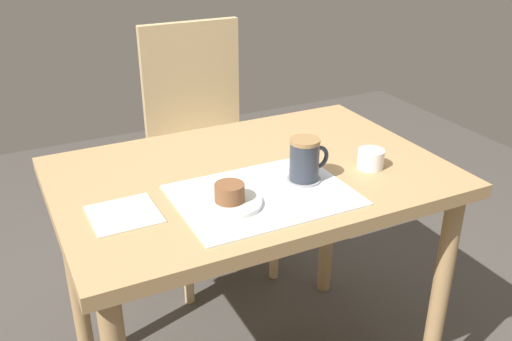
{
  "coord_description": "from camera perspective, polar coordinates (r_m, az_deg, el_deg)",
  "views": [
    {
      "loc": [
        -0.58,
        -1.21,
        1.37
      ],
      "look_at": [
        -0.03,
        -0.1,
        0.77
      ],
      "focal_mm": 40.0,
      "sensor_mm": 36.0,
      "label": 1
    }
  ],
  "objects": [
    {
      "name": "pastry_plate",
      "position": [
        1.32,
        -2.64,
        -3.23
      ],
      "size": [
        0.15,
        0.15,
        0.01
      ],
      "primitive_type": "cylinder",
      "color": "silver",
      "rests_on": "placemat"
    },
    {
      "name": "wooden_chair",
      "position": [
        2.2,
        -5.22,
        2.97
      ],
      "size": [
        0.43,
        0.43,
        0.96
      ],
      "rotation": [
        0.0,
        0.0,
        3.13
      ],
      "color": "#D1B27F",
      "rests_on": "ground_plane"
    },
    {
      "name": "paper_napkin",
      "position": [
        1.32,
        -13.06,
        -4.29
      ],
      "size": [
        0.15,
        0.15,
        0.0
      ],
      "primitive_type": "cube",
      "rotation": [
        0.0,
        0.0,
        0.01
      ],
      "color": "silver",
      "rests_on": "dining_table"
    },
    {
      "name": "sugar_bowl",
      "position": [
        1.53,
        11.39,
        1.16
      ],
      "size": [
        0.07,
        0.07,
        0.05
      ],
      "primitive_type": "cylinder",
      "color": "white",
      "rests_on": "dining_table"
    },
    {
      "name": "coffee_coaster",
      "position": [
        1.43,
        4.77,
        -0.9
      ],
      "size": [
        0.09,
        0.09,
        0.0
      ],
      "primitive_type": "cylinder",
      "color": "#99999E",
      "rests_on": "placemat"
    },
    {
      "name": "placemat",
      "position": [
        1.37,
        0.75,
        -2.47
      ],
      "size": [
        0.42,
        0.31,
        0.0
      ],
      "primitive_type": "cube",
      "color": "white",
      "rests_on": "dining_table"
    },
    {
      "name": "dining_table",
      "position": [
        1.53,
        -0.49,
        -3.27
      ],
      "size": [
        1.01,
        0.68,
        0.72
      ],
      "color": "tan",
      "rests_on": "ground_plane"
    },
    {
      "name": "pastry",
      "position": [
        1.3,
        -2.66,
        -2.2
      ],
      "size": [
        0.07,
        0.07,
        0.04
      ],
      "primitive_type": "cylinder",
      "color": "brown",
      "rests_on": "pastry_plate"
    },
    {
      "name": "coffee_mug",
      "position": [
        1.41,
        4.95,
        1.15
      ],
      "size": [
        0.11,
        0.07,
        0.11
      ],
      "color": "#2D333D",
      "rests_on": "coffee_coaster"
    }
  ]
}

